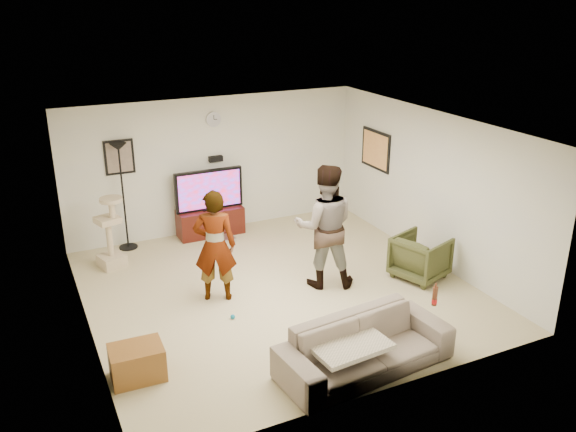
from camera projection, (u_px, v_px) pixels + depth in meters
name	position (u px, v px, depth m)	size (l,w,h in m)	color
floor	(278.00, 289.00, 9.10)	(5.50, 5.50, 0.02)	#C3B78C
ceiling	(277.00, 126.00, 8.20)	(5.50, 5.50, 0.02)	white
wall_back	(215.00, 165.00, 10.97)	(5.50, 0.04, 2.50)	silver
wall_front	(385.00, 294.00, 6.33)	(5.50, 0.04, 2.50)	silver
wall_left	(79.00, 245.00, 7.54)	(0.04, 5.50, 2.50)	silver
wall_right	(430.00, 187.00, 9.76)	(0.04, 5.50, 2.50)	silver
wall_clock	(213.00, 119.00, 10.64)	(0.26, 0.26, 0.04)	white
wall_speaker	(216.00, 159.00, 10.87)	(0.25, 0.10, 0.10)	black
picture_back	(119.00, 157.00, 10.14)	(0.42, 0.03, 0.52)	#79685C
picture_right	(376.00, 150.00, 11.01)	(0.03, 0.78, 0.62)	#E89751
tv_stand	(210.00, 222.00, 11.03)	(1.20, 0.45, 0.50)	#360F09
console_box	(223.00, 239.00, 10.81)	(0.40, 0.30, 0.07)	silver
tv	(209.00, 190.00, 10.81)	(1.25, 0.08, 0.74)	black
tv_screen	(210.00, 190.00, 10.77)	(1.15, 0.01, 0.66)	#3F37D4
floor_lamp	(123.00, 197.00, 10.21)	(0.32, 0.32, 1.88)	black
cat_tree	(109.00, 232.00, 9.63)	(0.38, 0.38, 1.20)	tan
person_left	(215.00, 246.00, 8.54)	(0.61, 0.40, 1.67)	#A4A4A4
person_right	(325.00, 226.00, 8.92)	(0.93, 0.72, 1.91)	#2C689E
sofa	(365.00, 346.00, 7.08)	(2.14, 0.84, 0.63)	#756759
throw_blanket	(347.00, 343.00, 6.94)	(0.90, 0.70, 0.06)	beige
beer_bottle	(435.00, 296.00, 7.32)	(0.06, 0.06, 0.25)	#532714
armchair	(420.00, 257.00, 9.35)	(0.74, 0.76, 0.69)	#363A1C
side_table	(137.00, 362.00, 6.95)	(0.61, 0.46, 0.41)	brown
toy_ball	(233.00, 317.00, 8.26)	(0.07, 0.07, 0.07)	#107093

